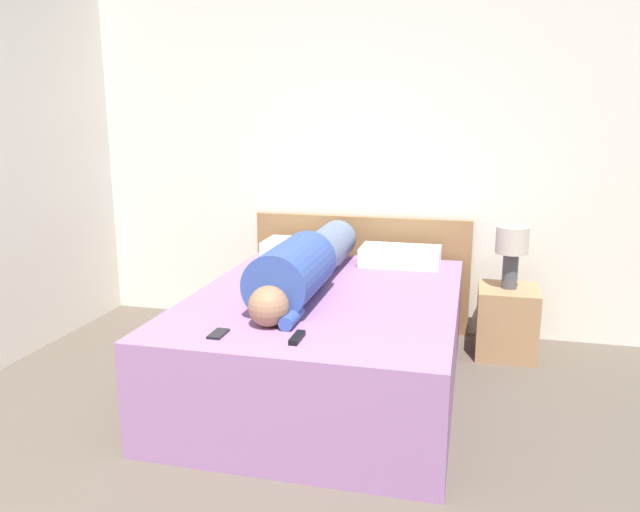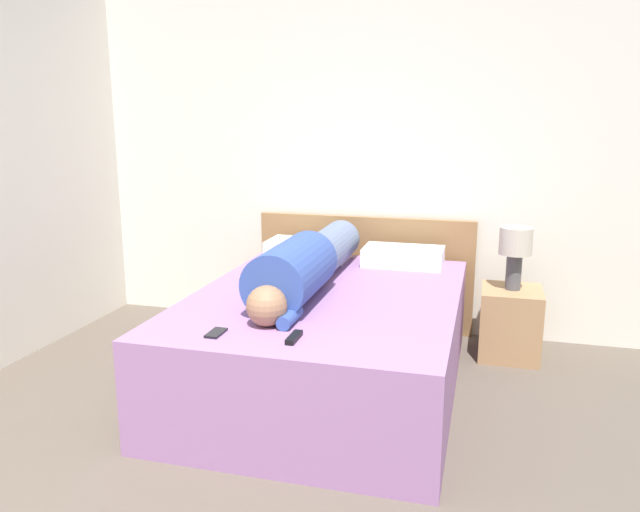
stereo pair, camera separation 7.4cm
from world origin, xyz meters
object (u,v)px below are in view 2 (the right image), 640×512
at_px(nightstand, 510,323).
at_px(tv_remote, 294,337).
at_px(pillow_near_headboard, 308,250).
at_px(cell_phone, 216,333).
at_px(table_lamp, 515,248).
at_px(person_lying, 307,264).
at_px(bed, 327,340).
at_px(pillow_second, 403,256).

xyz_separation_m(nightstand, tv_remote, (-0.99, -1.55, 0.35)).
distance_m(nightstand, pillow_near_headboard, 1.44).
bearing_deg(cell_phone, table_lamp, 49.00).
height_order(person_lying, pillow_near_headboard, person_lying).
bearing_deg(table_lamp, bed, -143.19).
xyz_separation_m(bed, pillow_second, (0.33, 0.79, 0.35)).
bearing_deg(tv_remote, person_lying, 102.52).
relative_size(nightstand, person_lying, 0.28).
bearing_deg(table_lamp, pillow_near_headboard, 179.53).
bearing_deg(bed, table_lamp, 36.81).
relative_size(nightstand, pillow_second, 0.86).
height_order(nightstand, cell_phone, cell_phone).
bearing_deg(bed, tv_remote, -86.50).
xyz_separation_m(bed, pillow_near_headboard, (-0.34, 0.79, 0.35)).
bearing_deg(nightstand, cell_phone, -131.00).
xyz_separation_m(nightstand, pillow_near_headboard, (-1.39, 0.01, 0.41)).
bearing_deg(pillow_second, tv_remote, -100.12).
bearing_deg(nightstand, pillow_second, 179.08).
relative_size(table_lamp, pillow_near_headboard, 0.73).
distance_m(bed, tv_remote, 0.83).
distance_m(table_lamp, pillow_near_headboard, 1.39).
height_order(table_lamp, cell_phone, table_lamp).
bearing_deg(table_lamp, tv_remote, -122.69).
bearing_deg(person_lying, pillow_near_headboard, 105.80).
distance_m(bed, nightstand, 1.30).
xyz_separation_m(bed, person_lying, (-0.14, 0.06, 0.43)).
bearing_deg(person_lying, bed, -22.78).
xyz_separation_m(pillow_near_headboard, cell_phone, (0.02, -1.58, -0.06)).
bearing_deg(pillow_second, person_lying, -122.23).
distance_m(pillow_near_headboard, tv_remote, 1.61).
bearing_deg(nightstand, pillow_near_headboard, 179.53).
xyz_separation_m(table_lamp, cell_phone, (-1.37, -1.57, -0.15)).
xyz_separation_m(bed, table_lamp, (1.04, 0.78, 0.45)).
xyz_separation_m(pillow_second, cell_phone, (-0.65, -1.58, -0.05)).
bearing_deg(pillow_second, pillow_near_headboard, 180.00).
relative_size(bed, pillow_near_headboard, 3.59).
relative_size(person_lying, pillow_near_headboard, 2.97).
bearing_deg(table_lamp, cell_phone, -131.00).
height_order(person_lying, tv_remote, person_lying).
relative_size(bed, tv_remote, 13.36).
distance_m(bed, pillow_second, 0.92).
relative_size(table_lamp, person_lying, 0.25).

